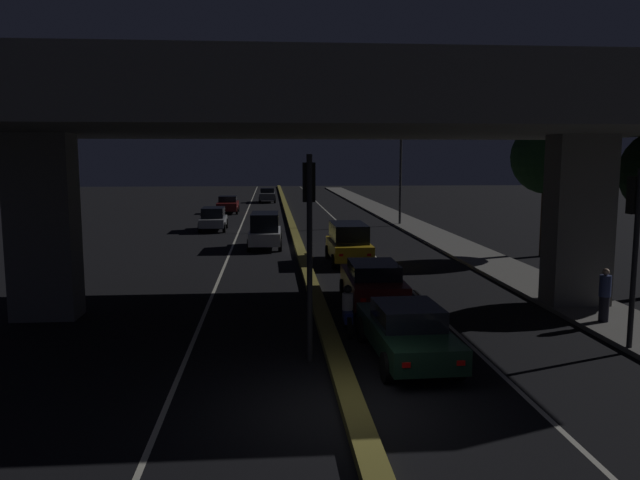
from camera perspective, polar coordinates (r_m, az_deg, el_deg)
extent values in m
plane|color=black|center=(12.81, 3.04, -15.49)|extent=(200.00, 200.00, 0.00)
cube|color=beige|center=(47.00, -7.20, 1.35)|extent=(0.12, 126.00, 0.00)
cube|color=beige|center=(47.25, 1.90, 1.44)|extent=(0.12, 126.00, 0.00)
cube|color=olive|center=(46.96, -2.64, 1.53)|extent=(0.50, 126.00, 0.22)
cube|color=slate|center=(41.33, 10.07, 0.55)|extent=(2.65, 126.00, 0.14)
cube|color=slate|center=(21.14, -23.98, 1.10)|extent=(1.97, 1.23, 5.76)
cube|color=slate|center=(22.40, 22.54, 1.51)|extent=(1.97, 1.23, 5.76)
cube|color=slate|center=(19.96, -0.01, 12.14)|extent=(23.59, 12.17, 1.70)
cube|color=#333335|center=(20.10, -0.01, 15.83)|extent=(23.59, 0.40, 0.90)
cylinder|color=black|center=(15.14, -0.96, -1.82)|extent=(0.14, 0.14, 5.10)
cube|color=black|center=(15.13, -1.02, 5.31)|extent=(0.30, 0.28, 0.95)
sphere|color=red|center=(15.28, -1.06, 6.44)|extent=(0.18, 0.18, 0.18)
sphere|color=black|center=(15.28, -1.06, 5.33)|extent=(0.18, 0.18, 0.18)
sphere|color=black|center=(15.30, -1.05, 4.22)|extent=(0.18, 0.18, 0.18)
cylinder|color=black|center=(17.74, 26.82, -1.84)|extent=(0.14, 0.14, 4.74)
cube|color=black|center=(17.72, 26.85, 3.68)|extent=(0.30, 0.28, 0.95)
sphere|color=red|center=(17.83, 26.65, 4.66)|extent=(0.18, 0.18, 0.18)
sphere|color=black|center=(17.84, 26.60, 3.71)|extent=(0.18, 0.18, 0.18)
sphere|color=black|center=(17.86, 26.54, 2.76)|extent=(0.18, 0.18, 0.18)
cylinder|color=#2D2D30|center=(46.51, 7.38, 6.30)|extent=(0.18, 0.18, 8.12)
cylinder|color=#2D2D30|center=(46.35, 5.95, 11.15)|extent=(2.45, 0.10, 0.10)
ellipsoid|color=#F2B759|center=(46.14, 4.43, 11.06)|extent=(0.56, 0.32, 0.24)
cube|color=black|center=(15.87, 7.88, -8.55)|extent=(1.86, 4.75, 0.57)
cube|color=black|center=(15.62, 8.02, -6.76)|extent=(1.56, 1.93, 0.51)
cylinder|color=black|center=(17.23, 3.86, -8.19)|extent=(0.22, 0.70, 0.69)
cylinder|color=black|center=(17.60, 9.26, -7.93)|extent=(0.22, 0.70, 0.69)
cylinder|color=black|center=(14.33, 6.12, -11.50)|extent=(0.22, 0.70, 0.69)
cylinder|color=black|center=(14.77, 12.57, -11.05)|extent=(0.22, 0.70, 0.69)
cube|color=red|center=(13.54, 7.89, -11.27)|extent=(0.18, 0.04, 0.11)
cube|color=red|center=(13.87, 12.77, -10.92)|extent=(0.18, 0.04, 0.11)
cube|color=#591414|center=(21.35, 4.82, -4.19)|extent=(1.85, 4.61, 0.74)
cube|color=black|center=(21.02, 4.93, -2.70)|extent=(1.59, 2.23, 0.47)
cylinder|color=black|center=(22.79, 2.11, -4.36)|extent=(0.21, 0.63, 0.62)
cylinder|color=black|center=(23.02, 6.40, -4.29)|extent=(0.21, 0.63, 0.62)
cylinder|color=black|center=(19.86, 2.97, -6.15)|extent=(0.21, 0.63, 0.62)
cylinder|color=black|center=(20.13, 7.88, -6.03)|extent=(0.21, 0.63, 0.62)
cube|color=red|center=(19.04, 3.98, -5.51)|extent=(0.18, 0.03, 0.11)
cube|color=red|center=(19.24, 7.65, -5.42)|extent=(0.18, 0.03, 0.11)
cube|color=gold|center=(29.86, 2.64, -0.80)|extent=(1.81, 4.39, 0.72)
cube|color=black|center=(29.87, 2.62, 0.72)|extent=(1.59, 3.16, 0.85)
cylinder|color=black|center=(31.24, 0.69, -1.09)|extent=(0.20, 0.66, 0.66)
cylinder|color=black|center=(31.45, 3.87, -1.04)|extent=(0.20, 0.66, 0.66)
cylinder|color=black|center=(28.40, 1.27, -1.95)|extent=(0.20, 0.66, 0.66)
cylinder|color=black|center=(28.64, 4.75, -1.90)|extent=(0.20, 0.66, 0.66)
cube|color=red|center=(27.62, 1.95, -1.40)|extent=(0.18, 0.03, 0.11)
cube|color=red|center=(27.80, 4.51, -1.36)|extent=(0.18, 0.03, 0.11)
cube|color=silver|center=(34.88, -5.03, 0.37)|extent=(1.78, 4.16, 0.68)
cube|color=black|center=(34.68, -5.05, 1.70)|extent=(1.56, 3.00, 0.96)
cylinder|color=black|center=(33.56, -3.68, -0.48)|extent=(0.21, 0.68, 0.68)
cylinder|color=black|center=(33.61, -6.50, -0.50)|extent=(0.21, 0.68, 0.68)
cylinder|color=black|center=(36.26, -3.66, 0.12)|extent=(0.21, 0.68, 0.68)
cylinder|color=black|center=(36.30, -6.28, 0.10)|extent=(0.21, 0.68, 0.68)
cube|color=white|center=(36.94, -4.02, 0.62)|extent=(0.18, 0.03, 0.11)
cube|color=white|center=(36.97, -5.86, 0.61)|extent=(0.18, 0.03, 0.11)
cube|color=gray|center=(43.79, -9.72, 1.69)|extent=(1.69, 3.97, 0.57)
cube|color=black|center=(43.74, -9.73, 2.51)|extent=(1.48, 2.39, 0.69)
cylinder|color=black|center=(42.47, -8.76, 1.14)|extent=(0.20, 0.70, 0.70)
cylinder|color=black|center=(42.61, -10.94, 1.11)|extent=(0.20, 0.70, 0.70)
cylinder|color=black|center=(45.06, -8.54, 1.51)|extent=(0.20, 0.70, 0.70)
cylinder|color=black|center=(45.19, -10.60, 1.48)|extent=(0.20, 0.70, 0.70)
cube|color=white|center=(45.73, -8.78, 1.84)|extent=(0.18, 0.03, 0.11)
cube|color=white|center=(45.83, -10.24, 1.82)|extent=(0.18, 0.03, 0.11)
cube|color=#591414|center=(57.35, -8.42, 3.11)|extent=(1.80, 4.30, 0.69)
cube|color=black|center=(57.41, -8.43, 3.73)|extent=(1.58, 1.72, 0.54)
cylinder|color=black|center=(55.91, -7.61, 2.66)|extent=(0.20, 0.65, 0.65)
cylinder|color=black|center=(56.03, -9.40, 2.63)|extent=(0.20, 0.65, 0.65)
cylinder|color=black|center=(58.74, -7.48, 2.89)|extent=(0.20, 0.65, 0.65)
cylinder|color=black|center=(58.85, -9.18, 2.87)|extent=(0.20, 0.65, 0.65)
cube|color=white|center=(59.47, -7.69, 3.18)|extent=(0.18, 0.03, 0.11)
cube|color=white|center=(59.55, -8.90, 3.16)|extent=(0.18, 0.03, 0.11)
cube|color=#515459|center=(70.83, -4.84, 4.03)|extent=(1.74, 4.19, 0.74)
cube|color=black|center=(70.90, -4.85, 4.54)|extent=(1.52, 1.68, 0.52)
cylinder|color=black|center=(69.47, -4.15, 3.66)|extent=(0.20, 0.69, 0.69)
cylinder|color=black|center=(69.49, -5.54, 3.65)|extent=(0.20, 0.69, 0.69)
cylinder|color=black|center=(72.22, -4.16, 3.81)|extent=(0.20, 0.69, 0.69)
cylinder|color=black|center=(72.24, -5.50, 3.79)|extent=(0.20, 0.69, 0.69)
cube|color=white|center=(72.93, -4.35, 4.04)|extent=(0.18, 0.03, 0.11)
cube|color=white|center=(72.94, -5.30, 4.03)|extent=(0.18, 0.03, 0.11)
cylinder|color=black|center=(18.66, 2.37, -7.07)|extent=(0.10, 0.61, 0.61)
cylinder|color=black|center=(17.50, 2.71, -8.07)|extent=(0.12, 0.61, 0.61)
cube|color=navy|center=(18.03, 2.54, -6.88)|extent=(0.28, 0.93, 0.32)
cylinder|color=beige|center=(17.93, 2.55, -5.64)|extent=(0.33, 0.33, 0.48)
sphere|color=black|center=(17.85, 2.55, -4.50)|extent=(0.24, 0.24, 0.24)
cube|color=red|center=(17.39, 2.73, -7.42)|extent=(0.08, 0.03, 0.08)
cylinder|color=black|center=(20.54, 24.52, -5.76)|extent=(0.29, 0.29, 0.77)
cylinder|color=navy|center=(20.40, 24.63, -3.84)|extent=(0.34, 0.34, 0.64)
sphere|color=tan|center=(20.33, 24.69, -2.67)|extent=(0.21, 0.21, 0.21)
cylinder|color=#2D2116|center=(33.72, 19.88, 1.67)|extent=(0.46, 0.46, 3.65)
sphere|color=black|center=(33.57, 20.13, 7.13)|extent=(3.69, 3.69, 3.69)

